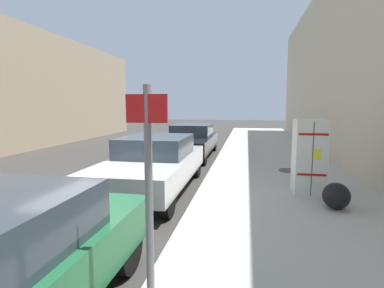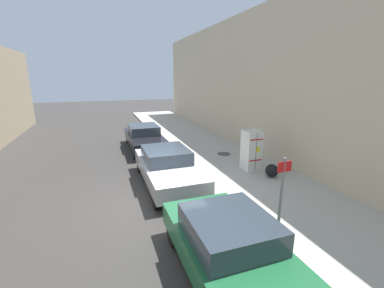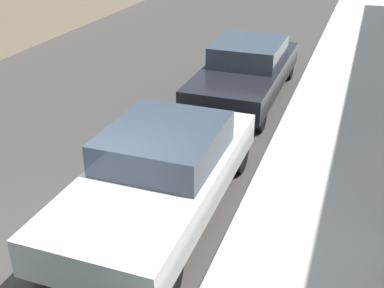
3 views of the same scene
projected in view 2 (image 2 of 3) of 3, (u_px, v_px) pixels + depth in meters
ground_plane at (160, 202)px, 8.65m from camera, size 80.00×80.00×0.00m
sidewalk_slab at (260, 184)px, 9.92m from camera, size 4.27×44.00×0.13m
building_facade_near at (339, 86)px, 10.06m from camera, size 2.39×39.60×7.50m
discarded_refrigerator at (251, 150)px, 11.14m from camera, size 0.69×0.72×1.74m
manhole_cover at (224, 154)px, 13.57m from camera, size 0.70×0.70×0.02m
street_sign_post at (281, 198)px, 5.90m from camera, size 0.36×0.07×2.23m
trash_bag at (272, 170)px, 10.45m from camera, size 0.53×0.53×0.53m
parked_sedan_dark at (144, 137)px, 14.84m from camera, size 1.81×4.75×1.37m
parked_sedan_silver at (167, 166)px, 9.97m from camera, size 1.88×4.62×1.39m
parked_sedan_green at (233, 250)px, 5.15m from camera, size 1.87×4.34×1.38m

